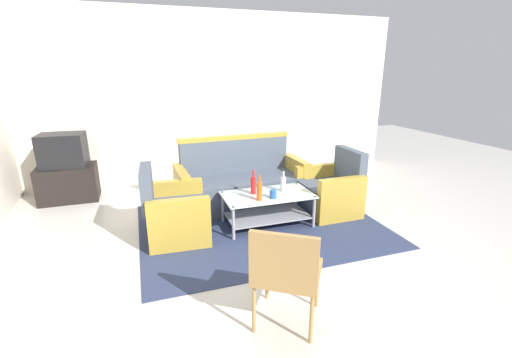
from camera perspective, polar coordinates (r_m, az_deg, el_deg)
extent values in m
plane|color=beige|center=(3.82, 5.79, -12.12)|extent=(14.00, 14.00, 0.00)
cube|color=silver|center=(6.24, -5.73, 13.06)|extent=(6.52, 0.12, 2.80)
cube|color=#2D3856|center=(4.44, 0.71, -7.47)|extent=(2.91, 2.27, 0.01)
cube|color=#4C5666|center=(4.95, -2.22, -2.06)|extent=(1.63, 0.77, 0.42)
cube|color=#4C5666|center=(5.11, -3.46, 3.82)|extent=(1.60, 0.21, 0.48)
cube|color=#B79333|center=(5.24, 6.48, 0.10)|extent=(0.15, 0.70, 0.62)
cube|color=#B79333|center=(4.73, -11.89, -2.12)|extent=(0.15, 0.70, 0.62)
cube|color=#B79333|center=(5.06, -3.51, 6.79)|extent=(1.64, 0.17, 0.06)
cube|color=#4C5666|center=(4.16, -12.55, -6.59)|extent=(0.69, 0.64, 0.40)
cube|color=#4C5666|center=(4.01, -17.37, -1.39)|extent=(0.15, 0.61, 0.45)
cube|color=#B79333|center=(4.43, -12.89, -3.82)|extent=(0.66, 0.14, 0.58)
cube|color=#B79333|center=(3.83, -12.33, -7.33)|extent=(0.66, 0.14, 0.58)
cube|color=#4C5666|center=(4.84, 11.62, -3.03)|extent=(0.67, 0.61, 0.40)
cube|color=#4C5666|center=(4.88, 15.06, 2.12)|extent=(0.13, 0.60, 0.45)
cube|color=#B79333|center=(4.55, 13.80, -3.33)|extent=(0.66, 0.11, 0.58)
cube|color=#B79333|center=(5.08, 9.79, -0.85)|extent=(0.66, 0.11, 0.58)
cube|color=silver|center=(4.30, 1.91, -2.61)|extent=(1.10, 0.60, 0.02)
cube|color=#9E9EA5|center=(4.40, 1.87, -5.94)|extent=(1.00, 0.52, 0.02)
cylinder|color=#9E9EA5|center=(4.46, -5.46, -4.55)|extent=(0.04, 0.04, 0.40)
cylinder|color=#9E9EA5|center=(4.78, 6.53, -3.06)|extent=(0.04, 0.04, 0.40)
cylinder|color=#9E9EA5|center=(4.00, -3.71, -7.23)|extent=(0.04, 0.04, 0.40)
cylinder|color=#9E9EA5|center=(4.35, 9.44, -5.33)|extent=(0.04, 0.04, 0.40)
cylinder|color=red|center=(4.28, -0.44, -1.07)|extent=(0.06, 0.06, 0.21)
cylinder|color=red|center=(4.24, -0.44, 0.85)|extent=(0.02, 0.02, 0.09)
cylinder|color=silver|center=(4.39, 4.46, -0.86)|extent=(0.07, 0.07, 0.18)
cylinder|color=silver|center=(4.35, 4.50, 0.75)|extent=(0.03, 0.03, 0.08)
cylinder|color=#D85919|center=(4.07, 0.55, -2.04)|extent=(0.07, 0.07, 0.22)
cylinder|color=#D85919|center=(4.02, 0.56, 0.05)|extent=(0.02, 0.02, 0.09)
cylinder|color=#2659A5|center=(4.16, 2.80, -2.46)|extent=(0.08, 0.08, 0.10)
cube|color=black|center=(5.88, -28.24, -0.61)|extent=(0.80, 0.50, 0.52)
cube|color=black|center=(5.76, -28.96, 4.13)|extent=(0.63, 0.48, 0.48)
cube|color=black|center=(5.97, -28.46, 4.61)|extent=(0.51, 0.05, 0.36)
cube|color=#AD844C|center=(2.74, 5.25, -14.82)|extent=(0.67, 0.67, 0.04)
cube|color=#AD844C|center=(2.44, 4.48, -13.17)|extent=(0.42, 0.30, 0.40)
cylinder|color=#AD844C|center=(3.06, 1.83, -15.60)|extent=(0.03, 0.03, 0.42)
cylinder|color=#AD844C|center=(3.01, 9.96, -16.52)|extent=(0.03, 0.03, 0.42)
cylinder|color=#AD844C|center=(2.73, -0.33, -20.28)|extent=(0.03, 0.03, 0.42)
cylinder|color=#AD844C|center=(2.68, 9.04, -21.48)|extent=(0.03, 0.03, 0.42)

